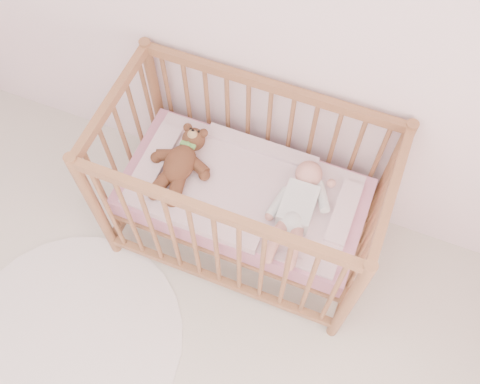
% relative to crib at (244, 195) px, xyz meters
% --- Properties ---
extents(wall_back, '(4.00, 0.02, 2.70)m').
position_rel_crib_xyz_m(wall_back, '(-0.19, 0.40, 0.85)').
color(wall_back, white).
rests_on(wall_back, floor).
extents(crib, '(1.36, 0.76, 1.00)m').
position_rel_crib_xyz_m(crib, '(0.00, 0.00, 0.00)').
color(crib, '#9D6442').
rests_on(crib, floor).
extents(mattress, '(1.22, 0.62, 0.13)m').
position_rel_crib_xyz_m(mattress, '(0.00, 0.00, -0.01)').
color(mattress, pink).
rests_on(mattress, crib).
extents(blanket, '(1.10, 0.58, 0.06)m').
position_rel_crib_xyz_m(blanket, '(0.00, 0.00, 0.06)').
color(blanket, '#F1A6B5').
rests_on(blanket, mattress).
extents(baby, '(0.31, 0.61, 0.14)m').
position_rel_crib_xyz_m(baby, '(0.29, -0.02, 0.14)').
color(baby, silver).
rests_on(baby, blanket).
extents(teddy_bear, '(0.34, 0.48, 0.13)m').
position_rel_crib_xyz_m(teddy_bear, '(-0.33, -0.02, 0.15)').
color(teddy_bear, brown).
rests_on(teddy_bear, blanket).
extents(rug, '(1.20, 1.20, 0.01)m').
position_rel_crib_xyz_m(rug, '(-0.63, -0.91, -0.49)').
color(rug, silver).
rests_on(rug, floor).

